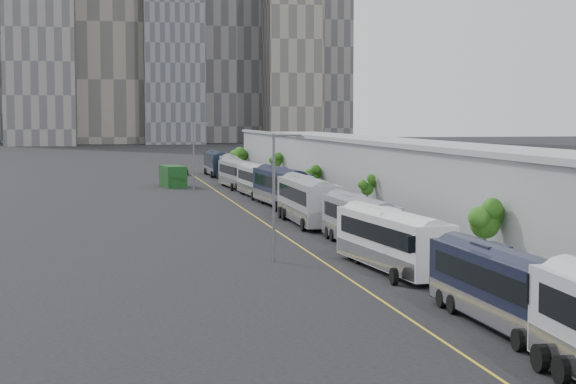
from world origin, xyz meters
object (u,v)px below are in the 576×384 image
object	(u,v)px
bus_2	(392,246)
suv	(179,170)
bus_3	(360,225)
bus_5	(281,190)
street_lamp_far	(195,152)
shipping_container	(173,176)
bus_8	(229,170)
street_lamp_near	(277,187)
bus_1	(503,294)
bus_9	(217,165)
bus_7	(237,176)
bus_4	(307,204)
bus_6	(258,183)

from	to	relation	value
bus_2	suv	xyz separation A→B (m)	(-5.27, 98.33, -0.80)
bus_3	bus_5	size ratio (longest dim) A/B	0.89
street_lamp_far	suv	distance (m)	36.01
street_lamp_far	shipping_container	world-z (taller)	street_lamp_far
bus_8	street_lamp_near	distance (m)	78.21
bus_1	street_lamp_far	distance (m)	78.45
bus_2	bus_9	bearing A→B (deg)	84.06
bus_2	bus_8	world-z (taller)	bus_2
bus_2	bus_7	distance (m)	68.39
street_lamp_near	shipping_container	bearing A→B (deg)	91.68
bus_4	bus_7	distance (m)	42.63
suv	bus_4	bearing A→B (deg)	-88.11
bus_6	bus_7	distance (m)	13.86
street_lamp_far	suv	xyz separation A→B (m)	(0.69, 35.75, -4.19)
bus_3	suv	distance (m)	87.48
bus_6	suv	size ratio (longest dim) A/B	2.35
bus_2	bus_5	world-z (taller)	bus_5
bus_5	suv	xyz separation A→B (m)	(-6.20, 56.32, -0.95)
bus_6	bus_4	bearing A→B (deg)	-93.08
bus_2	bus_7	bearing A→B (deg)	84.30
bus_1	street_lamp_far	xyz separation A→B (m)	(-6.31, 78.12, 3.46)
bus_8	bus_9	world-z (taller)	bus_9
bus_1	street_lamp_far	bearing A→B (deg)	93.42
bus_9	street_lamp_near	size ratio (longest dim) A/B	1.61
bus_3	bus_6	xyz separation A→B (m)	(-0.48, 43.46, 0.04)
bus_7	bus_9	size ratio (longest dim) A/B	0.97
bus_8	street_lamp_near	size ratio (longest dim) A/B	1.55
bus_9	street_lamp_near	bearing A→B (deg)	-94.60
bus_7	bus_8	xyz separation A→B (m)	(0.87, 14.58, -0.01)
bus_8	shipping_container	bearing A→B (deg)	-125.20
bus_7	bus_8	distance (m)	14.60
bus_5	bus_8	bearing A→B (deg)	85.93
bus_1	bus_6	bearing A→B (deg)	88.69
bus_8	bus_3	bearing A→B (deg)	-85.53
bus_1	bus_6	xyz separation A→B (m)	(0.14, 70.08, 0.09)
shipping_container	suv	xyz separation A→B (m)	(2.77, 26.12, -0.64)
bus_3	suv	xyz separation A→B (m)	(-6.24, 87.25, -0.77)
street_lamp_far	bus_5	bearing A→B (deg)	-71.46
bus_6	bus_8	bearing A→B (deg)	86.63
bus_9	bus_1	bearing A→B (deg)	-90.51
bus_4	bus_8	world-z (taller)	bus_4
bus_5	street_lamp_near	bearing A→B (deg)	-104.94
bus_5	bus_9	distance (m)	52.91
bus_4	suv	distance (m)	72.79
bus_3	shipping_container	bearing A→B (deg)	97.26
bus_2	bus_3	size ratio (longest dim) A/B	1.03
bus_3	bus_4	world-z (taller)	bus_4
bus_4	shipping_container	distance (m)	47.19
bus_2	bus_7	size ratio (longest dim) A/B	1.00
street_lamp_far	bus_2	bearing A→B (deg)	-84.56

